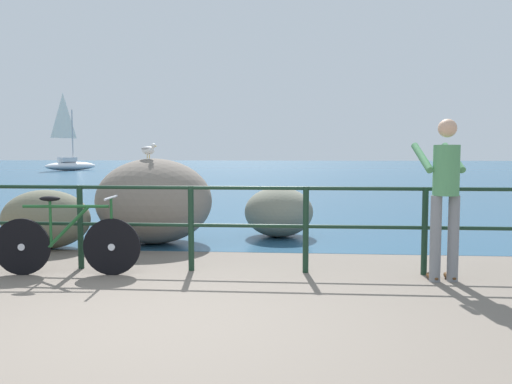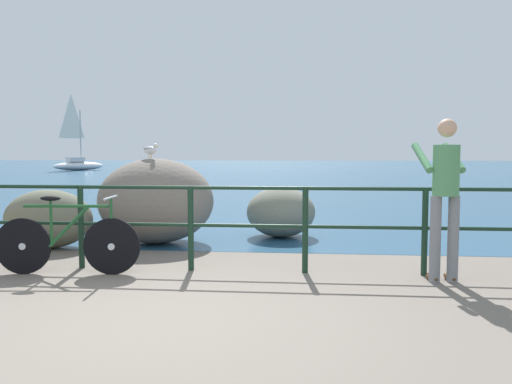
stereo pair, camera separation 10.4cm
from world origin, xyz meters
name	(u,v)px [view 2 (the right image)]	position (x,y,z in m)	size (l,w,h in m)	color
ground_plane	(277,185)	(0.00, 20.00, -0.05)	(120.00, 120.00, 0.10)	#6B6056
sea_surface	(293,167)	(0.00, 48.18, 0.00)	(120.00, 90.00, 0.01)	navy
promenade_railing	(191,218)	(0.00, 1.99, 0.64)	(8.29, 0.07, 1.02)	black
bicycle	(68,241)	(-1.38, 1.64, 0.39)	(1.70, 0.48, 0.92)	black
person_at_railing	(445,192)	(2.88, 1.71, 0.99)	(0.51, 0.66, 1.78)	slate
breakwater_boulder_main	(156,201)	(-0.97, 3.83, 0.66)	(1.82, 1.53, 1.33)	slate
breakwater_boulder_left	(48,219)	(-2.44, 3.25, 0.44)	(1.33, 0.86, 0.87)	#696855
breakwater_boulder_right	(281,212)	(0.95, 4.63, 0.42)	(1.16, 1.17, 0.84)	slate
seagull	(150,149)	(-1.03, 3.78, 1.47)	(0.32, 0.24, 0.23)	gold
sailboat	(78,162)	(-17.09, 36.60, 0.71)	(3.65, 4.32, 6.16)	white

